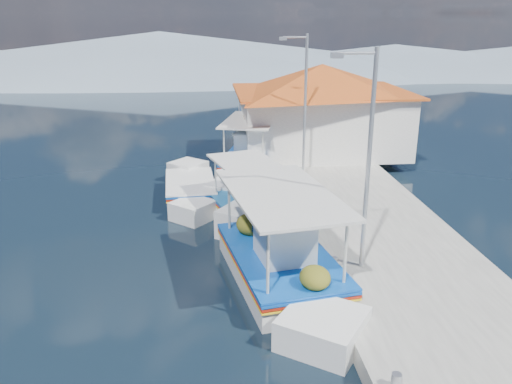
{
  "coord_description": "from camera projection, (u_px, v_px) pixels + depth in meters",
  "views": [
    {
      "loc": [
        0.34,
        -10.82,
        7.28
      ],
      "look_at": [
        2.03,
        6.34,
        1.3
      ],
      "focal_mm": 36.24,
      "sensor_mm": 36.0,
      "label": 1
    }
  ],
  "objects": [
    {
      "name": "caique_far",
      "position": [
        250.0,
        159.0,
        25.35
      ],
      "size": [
        3.63,
        7.54,
        2.74
      ],
      "rotation": [
        0.0,
        0.0,
        0.27
      ],
      "color": "white",
      "rests_on": "ground"
    },
    {
      "name": "ground",
      "position": [
        199.0,
        330.0,
        12.53
      ],
      "size": [
        160.0,
        160.0,
        0.0
      ],
      "primitive_type": "plane",
      "color": "black",
      "rests_on": "ground"
    },
    {
      "name": "quay",
      "position": [
        364.0,
        219.0,
        18.64
      ],
      "size": [
        5.0,
        44.0,
        0.5
      ],
      "primitive_type": "cube",
      "color": "#ACABA1",
      "rests_on": "ground"
    },
    {
      "name": "mountain_ridge",
      "position": [
        253.0,
        57.0,
        65.12
      ],
      "size": [
        171.4,
        96.0,
        5.5
      ],
      "color": "gray",
      "rests_on": "ground"
    },
    {
      "name": "harbor_building",
      "position": [
        321.0,
        107.0,
        26.3
      ],
      "size": [
        10.49,
        10.49,
        4.4
      ],
      "color": "white",
      "rests_on": "quay"
    },
    {
      "name": "main_caique",
      "position": [
        280.0,
        260.0,
        14.84
      ],
      "size": [
        3.6,
        8.84,
        2.95
      ],
      "rotation": [
        0.0,
        0.0,
        -0.17
      ],
      "color": "white",
      "rests_on": "ground"
    },
    {
      "name": "lamp_post_near",
      "position": [
        366.0,
        151.0,
        13.57
      ],
      "size": [
        1.21,
        0.14,
        6.0
      ],
      "color": "#A5A8AD",
      "rests_on": "quay"
    },
    {
      "name": "caique_blue_hull",
      "position": [
        191.0,
        191.0,
        21.41
      ],
      "size": [
        2.2,
        6.6,
        1.18
      ],
      "rotation": [
        0.0,
        0.0,
        -0.06
      ],
      "color": "white",
      "rests_on": "ground"
    },
    {
      "name": "lamp_post_far",
      "position": [
        303.0,
        98.0,
        22.03
      ],
      "size": [
        1.21,
        0.14,
        6.0
      ],
      "color": "#A5A8AD",
      "rests_on": "quay"
    },
    {
      "name": "caique_green_canopy",
      "position": [
        250.0,
        213.0,
        18.9
      ],
      "size": [
        3.23,
        6.44,
        2.51
      ],
      "rotation": [
        0.0,
        0.0,
        -0.29
      ],
      "color": "white",
      "rests_on": "ground"
    },
    {
      "name": "bollards",
      "position": [
        311.0,
        219.0,
        17.61
      ],
      "size": [
        0.2,
        17.2,
        0.3
      ],
      "color": "#A5A8AD",
      "rests_on": "quay"
    }
  ]
}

